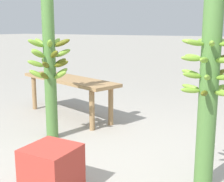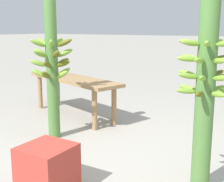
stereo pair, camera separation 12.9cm
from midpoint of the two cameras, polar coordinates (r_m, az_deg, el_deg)
name	(u,v)px [view 1 (the left image)]	position (r m, az deg, el deg)	size (l,w,h in m)	color
ground_plane	(92,176)	(2.53, -5.17, -15.27)	(80.00, 80.00, 0.00)	#9E998E
banana_stalk_left	(50,66)	(3.21, -12.45, 4.55)	(0.44, 0.44, 1.47)	#4C7A38
banana_stalk_center	(209,91)	(2.21, 15.65, 0.06)	(0.41, 0.41, 1.36)	#4C7A38
market_bench	(69,84)	(4.04, -8.84, 1.35)	(1.60, 0.85, 0.51)	#99754C
produce_crate	(52,170)	(2.28, -12.60, -13.91)	(0.34, 0.34, 0.34)	#B2382D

